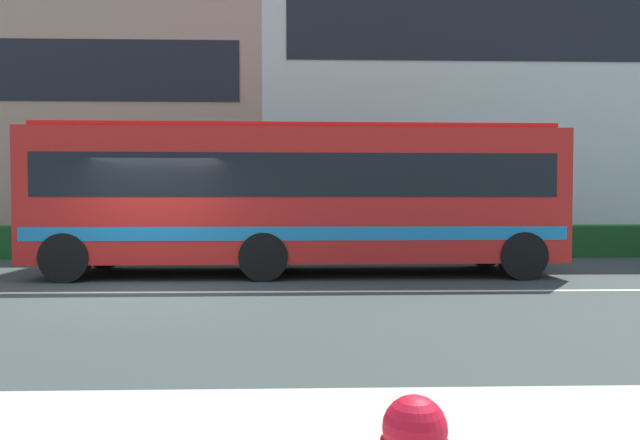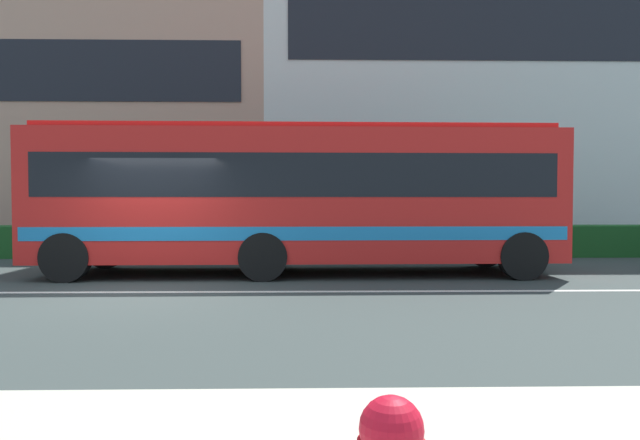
% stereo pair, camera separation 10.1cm
% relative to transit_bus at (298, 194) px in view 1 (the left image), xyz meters
% --- Properties ---
extents(ground_plane, '(160.00, 160.00, 0.00)m').
position_rel_transit_bus_xyz_m(ground_plane, '(-2.87, -2.56, -1.80)').
color(ground_plane, '#343D3B').
extents(lane_centre_line, '(60.00, 0.16, 0.01)m').
position_rel_transit_bus_xyz_m(lane_centre_line, '(-2.87, -2.56, -1.80)').
color(lane_centre_line, silver).
rests_on(lane_centre_line, ground_plane).
extents(hedge_row_far, '(23.77, 1.10, 0.91)m').
position_rel_transit_bus_xyz_m(hedge_row_far, '(0.57, 3.93, -1.35)').
color(hedge_row_far, '#1A5320').
rests_on(hedge_row_far, ground_plane).
extents(apartment_block_left, '(19.64, 11.19, 10.63)m').
position_rel_transit_bus_xyz_m(apartment_block_left, '(-11.13, 12.71, 3.51)').
color(apartment_block_left, tan).
rests_on(apartment_block_left, ground_plane).
extents(apartment_block_right, '(21.30, 11.19, 13.71)m').
position_rel_transit_bus_xyz_m(apartment_block_right, '(9.34, 12.71, 5.05)').
color(apartment_block_right, silver).
rests_on(apartment_block_right, ground_plane).
extents(transit_bus, '(11.41, 2.81, 3.27)m').
position_rel_transit_bus_xyz_m(transit_bus, '(0.00, 0.00, 0.00)').
color(transit_bus, red).
rests_on(transit_bus, ground_plane).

